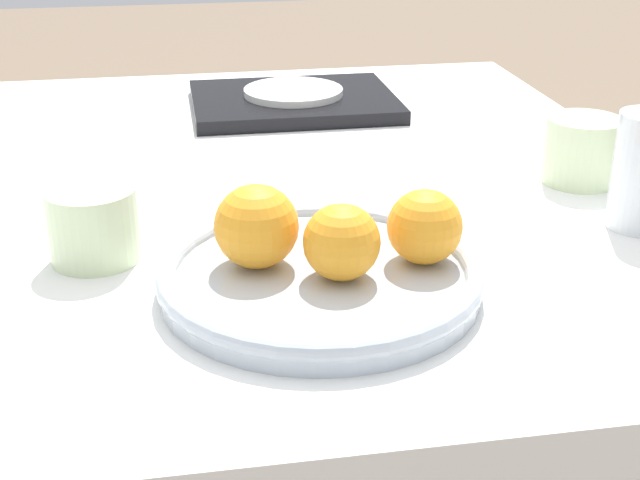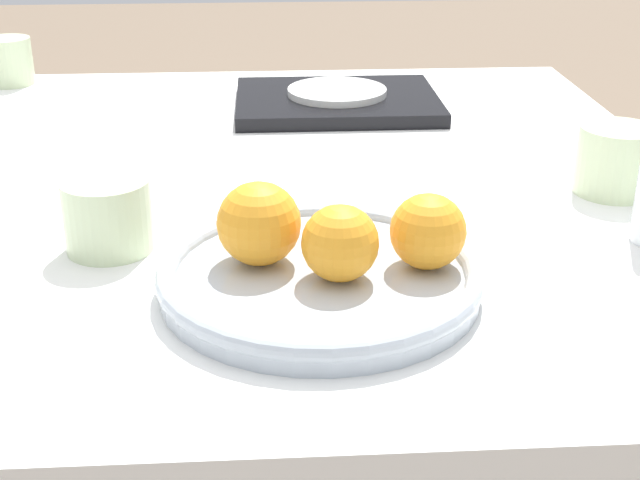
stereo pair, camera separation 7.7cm
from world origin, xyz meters
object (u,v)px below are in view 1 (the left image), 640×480
object	(u,v)px
serving_tray	(293,102)
cup_0	(93,225)
fruit_platter	(320,277)
cup_1	(582,150)
orange_0	(256,226)
side_plate	(293,92)
orange_2	(425,227)
orange_1	(342,242)

from	to	relation	value
serving_tray	cup_0	size ratio (longest dim) A/B	3.50
fruit_platter	serving_tray	world-z (taller)	fruit_platter
serving_tray	cup_1	bearing A→B (deg)	-52.14
orange_0	side_plate	distance (m)	0.58
fruit_platter	orange_2	xyz separation A→B (m)	(0.09, 0.00, 0.04)
orange_2	cup_1	size ratio (longest dim) A/B	0.77
orange_1	cup_1	bearing A→B (deg)	35.66
orange_0	orange_2	xyz separation A→B (m)	(0.15, -0.02, -0.00)
orange_1	serving_tray	world-z (taller)	orange_1
orange_2	orange_1	bearing A→B (deg)	-166.26
serving_tray	orange_0	bearing A→B (deg)	-101.49
fruit_platter	side_plate	world-z (taller)	side_plate
orange_2	side_plate	xyz separation A→B (m)	(-0.03, 0.58, -0.03)
side_plate	orange_0	bearing A→B (deg)	-101.49
orange_2	serving_tray	distance (m)	0.58
orange_1	cup_0	size ratio (longest dim) A/B	0.79
orange_0	orange_2	world-z (taller)	orange_0
fruit_platter	orange_1	world-z (taller)	orange_1
orange_0	cup_1	bearing A→B (deg)	26.61
fruit_platter	orange_2	bearing A→B (deg)	2.90
cup_1	serving_tray	bearing A→B (deg)	127.86
serving_tray	side_plate	bearing A→B (deg)	0.00
orange_1	cup_0	distance (m)	0.24
serving_tray	side_plate	distance (m)	0.02
serving_tray	cup_0	bearing A→B (deg)	-118.29
serving_tray	orange_2	bearing A→B (deg)	-86.80
orange_1	orange_0	bearing A→B (deg)	151.64
side_plate	cup_1	xyz separation A→B (m)	(0.28, -0.36, 0.01)
serving_tray	cup_0	distance (m)	0.55
orange_1	cup_1	size ratio (longest dim) A/B	0.77
cup_0	orange_1	bearing A→B (deg)	-28.69
side_plate	orange_1	bearing A→B (deg)	-94.38
orange_0	side_plate	size ratio (longest dim) A/B	0.51
orange_1	cup_1	world-z (taller)	orange_1
orange_0	orange_1	size ratio (longest dim) A/B	1.12
fruit_platter	cup_1	distance (m)	0.41
cup_1	side_plate	bearing A→B (deg)	127.86
orange_0	serving_tray	xyz separation A→B (m)	(0.11, 0.56, -0.05)
orange_1	serving_tray	bearing A→B (deg)	85.62
orange_2	cup_1	xyz separation A→B (m)	(0.25, 0.22, -0.02)
serving_tray	cup_1	size ratio (longest dim) A/B	3.41
fruit_platter	orange_0	xyz separation A→B (m)	(-0.05, 0.02, 0.04)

